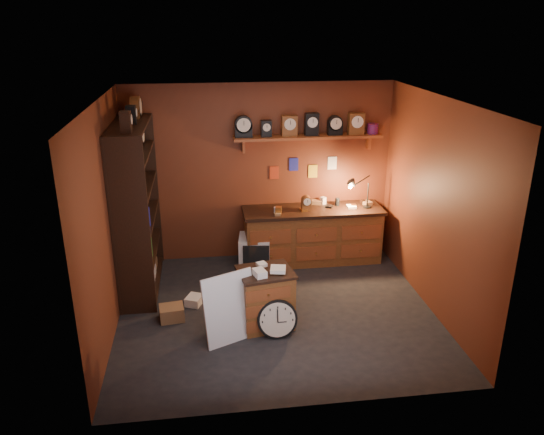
% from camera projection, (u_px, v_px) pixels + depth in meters
% --- Properties ---
extents(floor, '(4.00, 4.00, 0.00)m').
position_uv_depth(floor, '(276.00, 312.00, 6.85)').
color(floor, black).
rests_on(floor, ground).
extents(room_shell, '(4.02, 3.62, 2.71)m').
position_uv_depth(room_shell, '(279.00, 182.00, 6.35)').
color(room_shell, maroon).
rests_on(room_shell, ground).
extents(shelving_unit, '(0.47, 1.60, 2.58)m').
position_uv_depth(shelving_unit, '(134.00, 202.00, 7.09)').
color(shelving_unit, black).
rests_on(shelving_unit, ground).
extents(workbench, '(2.12, 0.66, 1.36)m').
position_uv_depth(workbench, '(312.00, 232.00, 8.15)').
color(workbench, brown).
rests_on(workbench, ground).
extents(low_cabinet, '(0.72, 0.64, 0.82)m').
position_uv_depth(low_cabinet, '(266.00, 296.00, 6.43)').
color(low_cabinet, brown).
rests_on(low_cabinet, ground).
extents(big_round_clock, '(0.48, 0.16, 0.48)m').
position_uv_depth(big_round_clock, '(277.00, 319.00, 6.24)').
color(big_round_clock, black).
rests_on(big_round_clock, ground).
extents(white_panel, '(0.66, 0.43, 0.85)m').
position_uv_depth(white_panel, '(231.00, 339.00, 6.27)').
color(white_panel, silver).
rests_on(white_panel, ground).
extents(mini_fridge, '(0.51, 0.53, 0.48)m').
position_uv_depth(mini_fridge, '(254.00, 251.00, 8.04)').
color(mini_fridge, silver).
rests_on(mini_fridge, ground).
extents(floor_box_a, '(0.32, 0.29, 0.18)m').
position_uv_depth(floor_box_a, '(172.00, 313.00, 6.65)').
color(floor_box_a, '#926640').
rests_on(floor_box_a, ground).
extents(floor_box_b, '(0.27, 0.29, 0.11)m').
position_uv_depth(floor_box_b, '(194.00, 300.00, 7.01)').
color(floor_box_b, white).
rests_on(floor_box_b, ground).
extents(floor_box_c, '(0.27, 0.26, 0.16)m').
position_uv_depth(floor_box_c, '(244.00, 291.00, 7.20)').
color(floor_box_c, '#926640').
rests_on(floor_box_c, ground).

